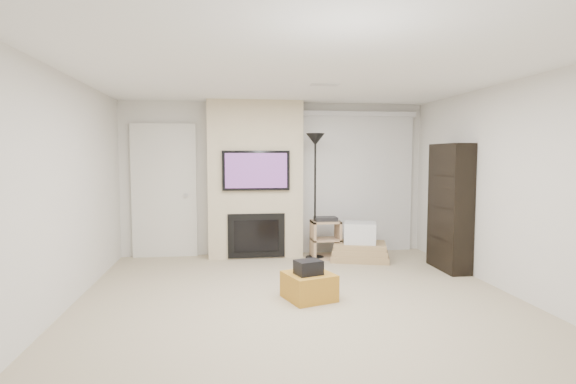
{
  "coord_description": "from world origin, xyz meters",
  "views": [
    {
      "loc": [
        -0.8,
        -4.67,
        1.63
      ],
      "look_at": [
        0.0,
        1.2,
        1.15
      ],
      "focal_mm": 28.0,
      "sensor_mm": 36.0,
      "label": 1
    }
  ],
  "objects": [
    {
      "name": "floor",
      "position": [
        0.0,
        0.0,
        0.0
      ],
      "size": [
        5.0,
        5.5,
        0.0
      ],
      "primitive_type": "cube",
      "color": "tan",
      "rests_on": "ground"
    },
    {
      "name": "ceiling",
      "position": [
        0.0,
        0.0,
        2.5
      ],
      "size": [
        5.0,
        5.5,
        0.0
      ],
      "primitive_type": "cube",
      "color": "white",
      "rests_on": "wall_back"
    },
    {
      "name": "wall_back",
      "position": [
        0.0,
        2.75,
        1.25
      ],
      "size": [
        5.0,
        0.0,
        2.5
      ],
      "primitive_type": "cube",
      "rotation": [
        1.57,
        0.0,
        0.0
      ],
      "color": "silver",
      "rests_on": "ground"
    },
    {
      "name": "wall_front",
      "position": [
        0.0,
        -2.75,
        1.25
      ],
      "size": [
        5.0,
        0.0,
        2.5
      ],
      "primitive_type": "cube",
      "rotation": [
        1.57,
        0.0,
        0.0
      ],
      "color": "silver",
      "rests_on": "ground"
    },
    {
      "name": "wall_left",
      "position": [
        -2.5,
        0.0,
        1.25
      ],
      "size": [
        0.0,
        5.5,
        2.5
      ],
      "primitive_type": "cube",
      "rotation": [
        1.57,
        0.0,
        1.57
      ],
      "color": "silver",
      "rests_on": "ground"
    },
    {
      "name": "wall_right",
      "position": [
        2.5,
        0.0,
        1.25
      ],
      "size": [
        0.0,
        5.5,
        2.5
      ],
      "primitive_type": "cube",
      "rotation": [
        1.57,
        0.0,
        1.57
      ],
      "color": "silver",
      "rests_on": "ground"
    },
    {
      "name": "hvac_vent",
      "position": [
        0.4,
        0.8,
        2.5
      ],
      "size": [
        0.35,
        0.18,
        0.01
      ],
      "primitive_type": "cube",
      "color": "silver",
      "rests_on": "ceiling"
    },
    {
      "name": "ottoman",
      "position": [
        0.11,
        0.25,
        0.15
      ],
      "size": [
        0.63,
        0.63,
        0.3
      ],
      "primitive_type": "cube",
      "rotation": [
        0.0,
        0.0,
        0.32
      ],
      "color": "#B27A23",
      "rests_on": "floor"
    },
    {
      "name": "black_bag",
      "position": [
        0.09,
        0.2,
        0.38
      ],
      "size": [
        0.33,
        0.3,
        0.16
      ],
      "primitive_type": "cube",
      "rotation": [
        0.0,
        0.0,
        0.32
      ],
      "color": "black",
      "rests_on": "ottoman"
    },
    {
      "name": "fireplace_wall",
      "position": [
        -0.35,
        2.54,
        1.24
      ],
      "size": [
        1.5,
        0.47,
        2.5
      ],
      "color": "beige",
      "rests_on": "floor"
    },
    {
      "name": "entry_door",
      "position": [
        -1.8,
        2.71,
        1.05
      ],
      "size": [
        1.02,
        0.11,
        2.14
      ],
      "color": "silver",
      "rests_on": "floor"
    },
    {
      "name": "vertical_blinds",
      "position": [
        1.4,
        2.7,
        1.27
      ],
      "size": [
        1.98,
        0.1,
        2.37
      ],
      "color": "silver",
      "rests_on": "floor"
    },
    {
      "name": "floor_lamp",
      "position": [
        0.57,
        2.22,
        1.56
      ],
      "size": [
        0.29,
        0.29,
        1.98
      ],
      "color": "black",
      "rests_on": "floor"
    },
    {
      "name": "av_stand",
      "position": [
        0.75,
        2.25,
        0.35
      ],
      "size": [
        0.45,
        0.38,
        0.66
      ],
      "color": "tan",
      "rests_on": "floor"
    },
    {
      "name": "box_stack",
      "position": [
        1.26,
        2.07,
        0.22
      ],
      "size": [
        1.03,
        0.89,
        0.59
      ],
      "color": "tan",
      "rests_on": "floor"
    },
    {
      "name": "bookshelf",
      "position": [
        2.34,
        1.3,
        0.9
      ],
      "size": [
        0.3,
        0.8,
        1.8
      ],
      "color": "black",
      "rests_on": "floor"
    }
  ]
}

